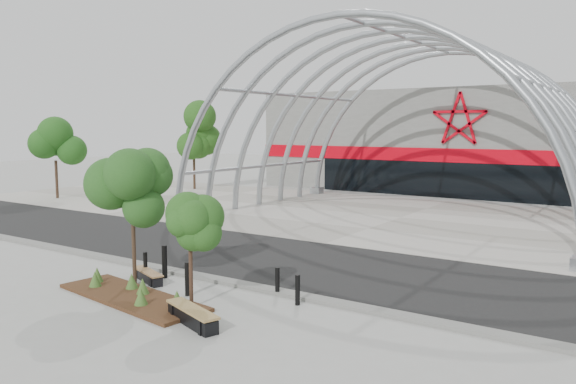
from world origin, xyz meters
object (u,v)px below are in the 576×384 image
at_px(bench_0, 148,276).
at_px(bench_1, 192,317).
at_px(street_tree_1, 190,225).
at_px(bollard_2, 188,279).
at_px(street_tree_0, 132,197).

height_order(bench_0, bench_1, bench_1).
distance_m(street_tree_1, bollard_2, 2.22).
bearing_deg(street_tree_0, bench_1, -22.49).
distance_m(street_tree_0, bollard_2, 3.31).
relative_size(street_tree_0, street_tree_1, 1.21).
bearing_deg(bench_0, bench_1, -28.38).
bearing_deg(bollard_2, bench_0, 169.41).
bearing_deg(bench_1, street_tree_0, 157.51).
xyz_separation_m(bench_0, bollard_2, (2.21, -0.41, 0.34)).
relative_size(street_tree_0, bollard_2, 3.84).
bearing_deg(bollard_2, street_tree_1, -41.27).
relative_size(street_tree_1, bench_0, 1.86).
xyz_separation_m(street_tree_0, bench_0, (0.10, 0.48, -2.72)).
bearing_deg(street_tree_1, bench_1, -45.70).
bearing_deg(bench_1, street_tree_1, 134.30).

